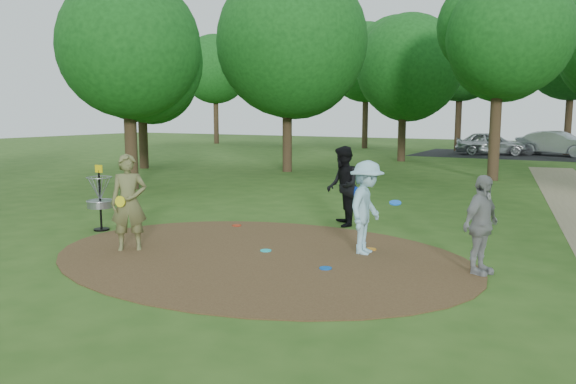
% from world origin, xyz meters
% --- Properties ---
extents(ground, '(100.00, 100.00, 0.00)m').
position_xyz_m(ground, '(0.00, 0.00, 0.00)').
color(ground, '#2D5119').
rests_on(ground, ground).
extents(dirt_clearing, '(8.40, 8.40, 0.02)m').
position_xyz_m(dirt_clearing, '(0.00, 0.00, 0.01)').
color(dirt_clearing, '#47301C').
rests_on(dirt_clearing, ground).
extents(parking_lot, '(14.00, 8.00, 0.01)m').
position_xyz_m(parking_lot, '(2.00, 30.00, 0.00)').
color(parking_lot, black).
rests_on(parking_lot, ground).
extents(player_observer_with_disc, '(0.84, 0.80, 1.93)m').
position_xyz_m(player_observer_with_disc, '(-2.50, -0.81, 0.97)').
color(player_observer_with_disc, olive).
rests_on(player_observer_with_disc, ground).
extents(player_throwing_with_disc, '(1.09, 1.21, 1.83)m').
position_xyz_m(player_throwing_with_disc, '(1.75, 1.16, 0.92)').
color(player_throwing_with_disc, '#9DD5EA').
rests_on(player_throwing_with_disc, ground).
extents(player_walking_with_disc, '(1.12, 1.19, 1.95)m').
position_xyz_m(player_walking_with_disc, '(0.26, 3.50, 0.97)').
color(player_walking_with_disc, black).
rests_on(player_walking_with_disc, ground).
extents(player_waiting_with_disc, '(0.72, 1.08, 1.71)m').
position_xyz_m(player_waiting_with_disc, '(3.94, 0.78, 0.85)').
color(player_waiting_with_disc, '#98989B').
rests_on(player_waiting_with_disc, ground).
extents(disc_ground_cyan, '(0.22, 0.22, 0.02)m').
position_xyz_m(disc_ground_cyan, '(-0.05, 0.36, 0.03)').
color(disc_ground_cyan, '#1CD4E3').
rests_on(disc_ground_cyan, dirt_clearing).
extents(disc_ground_blue, '(0.22, 0.22, 0.02)m').
position_xyz_m(disc_ground_blue, '(1.53, -0.23, 0.03)').
color(disc_ground_blue, blue).
rests_on(disc_ground_blue, dirt_clearing).
extents(disc_ground_red, '(0.22, 0.22, 0.02)m').
position_xyz_m(disc_ground_red, '(-1.95, 2.17, 0.03)').
color(disc_ground_red, red).
rests_on(disc_ground_red, dirt_clearing).
extents(car_left, '(4.73, 2.74, 1.51)m').
position_xyz_m(car_left, '(-0.35, 29.48, 0.76)').
color(car_left, '#A9ADB1').
rests_on(car_left, ground).
extents(car_right, '(5.07, 3.07, 1.58)m').
position_xyz_m(car_right, '(3.51, 30.51, 0.79)').
color(car_right, '#B3B7BB').
rests_on(car_right, ground).
extents(disc_ground_orange, '(0.22, 0.22, 0.02)m').
position_xyz_m(disc_ground_orange, '(1.74, 1.46, 0.03)').
color(disc_ground_orange, orange).
rests_on(disc_ground_orange, dirt_clearing).
extents(disc_golf_basket, '(0.63, 0.63, 1.54)m').
position_xyz_m(disc_golf_basket, '(-4.50, 0.30, 0.87)').
color(disc_golf_basket, black).
rests_on(disc_golf_basket, ground).
extents(tree_ring, '(36.98, 45.45, 9.03)m').
position_xyz_m(tree_ring, '(-0.16, 9.14, 5.17)').
color(tree_ring, '#332316').
rests_on(tree_ring, ground).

